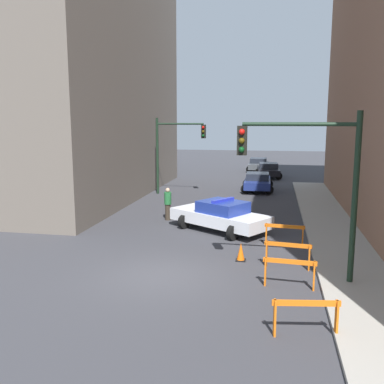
# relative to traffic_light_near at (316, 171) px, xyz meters

# --- Properties ---
(ground_plane) EXTENTS (120.00, 120.00, 0.00)m
(ground_plane) POSITION_rel_traffic_light_near_xyz_m (-4.73, -0.31, -3.53)
(ground_plane) COLOR #38383D
(sidewalk_right) EXTENTS (2.40, 44.00, 0.12)m
(sidewalk_right) POSITION_rel_traffic_light_near_xyz_m (1.47, -0.31, -3.47)
(sidewalk_right) COLOR #9E998E
(sidewalk_right) RESTS_ON ground_plane
(building_corner_left) EXTENTS (14.00, 20.00, 20.74)m
(building_corner_left) POSITION_rel_traffic_light_near_xyz_m (-16.73, 13.69, 6.84)
(building_corner_left) COLOR #6B6056
(building_corner_left) RESTS_ON ground_plane
(traffic_light_near) EXTENTS (3.64, 0.35, 5.20)m
(traffic_light_near) POSITION_rel_traffic_light_near_xyz_m (0.00, 0.00, 0.00)
(traffic_light_near) COLOR black
(traffic_light_near) RESTS_ON sidewalk_right
(traffic_light_far) EXTENTS (3.44, 0.35, 5.20)m
(traffic_light_far) POSITION_rel_traffic_light_near_xyz_m (-8.03, 15.05, -0.13)
(traffic_light_far) COLOR black
(traffic_light_far) RESTS_ON ground_plane
(police_car) EXTENTS (4.95, 4.10, 1.52)m
(police_car) POSITION_rel_traffic_light_near_xyz_m (-3.59, 5.79, -2.81)
(police_car) COLOR white
(police_car) RESTS_ON ground_plane
(parked_car_near) EXTENTS (2.33, 4.33, 1.31)m
(parked_car_near) POSITION_rel_traffic_light_near_xyz_m (-2.38, 17.65, -2.86)
(parked_car_near) COLOR navy
(parked_car_near) RESTS_ON ground_plane
(parked_car_mid) EXTENTS (2.49, 4.42, 1.31)m
(parked_car_mid) POSITION_rel_traffic_light_near_xyz_m (-1.75, 25.23, -2.86)
(parked_car_mid) COLOR black
(parked_car_mid) RESTS_ON ground_plane
(parked_car_far) EXTENTS (2.30, 4.31, 1.31)m
(parked_car_far) POSITION_rel_traffic_light_near_xyz_m (-2.80, 29.95, -2.86)
(parked_car_far) COLOR #474C51
(parked_car_far) RESTS_ON ground_plane
(pedestrian_crossing) EXTENTS (0.49, 0.49, 1.66)m
(pedestrian_crossing) POSITION_rel_traffic_light_near_xyz_m (-6.49, 7.45, -2.67)
(pedestrian_crossing) COLOR #382D23
(pedestrian_crossing) RESTS_ON ground_plane
(barrier_front) EXTENTS (1.59, 0.39, 0.90)m
(barrier_front) POSITION_rel_traffic_light_near_xyz_m (-0.40, -3.55, -2.91)
(barrier_front) COLOR orange
(barrier_front) RESTS_ON ground_plane
(barrier_mid) EXTENTS (1.60, 0.27, 0.90)m
(barrier_mid) POSITION_rel_traffic_light_near_xyz_m (-0.68, -0.59, -2.91)
(barrier_mid) COLOR orange
(barrier_mid) RESTS_ON ground_plane
(barrier_back) EXTENTS (1.59, 0.34, 0.90)m
(barrier_back) POSITION_rel_traffic_light_near_xyz_m (-0.68, 1.20, -2.91)
(barrier_back) COLOR orange
(barrier_back) RESTS_ON ground_plane
(barrier_corner) EXTENTS (1.60, 0.30, 0.90)m
(barrier_corner) POSITION_rel_traffic_light_near_xyz_m (-0.74, 3.82, -2.91)
(barrier_corner) COLOR orange
(barrier_corner) RESTS_ON ground_plane
(traffic_cone) EXTENTS (0.36, 0.36, 0.66)m
(traffic_cone) POSITION_rel_traffic_light_near_xyz_m (-2.32, 1.70, -3.21)
(traffic_cone) COLOR black
(traffic_cone) RESTS_ON ground_plane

